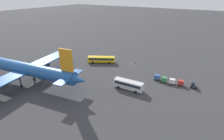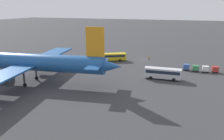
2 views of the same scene
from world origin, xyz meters
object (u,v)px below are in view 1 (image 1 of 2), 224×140
Objects in this scene: baggage_tug at (193,86)px; cargo_cart_green at (164,79)px; cargo_cart_red at (181,83)px; cargo_cart_blue at (157,77)px; shuttle_bus_near at (101,59)px; shuttle_bus_far at (129,84)px; worker_person at (135,62)px; airplane at (22,68)px; cargo_cart_white at (172,81)px.

baggage_tug is 1.24× the size of cargo_cart_green.
baggage_tug reaches higher than cargo_cart_red.
cargo_cart_red is 8.97m from cargo_cart_blue.
shuttle_bus_near is 32.16m from cargo_cart_green.
shuttle_bus_far is 6.12× the size of worker_person.
shuttle_bus_near is at bearing -4.72° from cargo_cart_red.
shuttle_bus_far is 5.08× the size of cargo_cart_green.
worker_person is 0.83× the size of cargo_cart_blue.
cargo_cart_green is at bearing 144.56° from shuttle_bus_near.
cargo_cart_green is at bearing -3.87° from baggage_tug.
cargo_cart_blue is at bearing 142.76° from worker_person.
shuttle_bus_far is 5.08× the size of cargo_cart_red.
cargo_cart_green reaches higher than worker_person.
shuttle_bus_near is 4.90× the size of baggage_tug.
shuttle_bus_far is 19.78m from cargo_cart_red.
airplane is 4.35× the size of shuttle_bus_near.
cargo_cart_blue is (8.97, 0.22, 0.00)m from cargo_cart_red.
cargo_cart_green is at bearing 170.24° from cargo_cart_blue.
baggage_tug is at bearing -173.26° from cargo_cart_green.
cargo_cart_blue is (-6.22, -12.43, -0.79)m from shuttle_bus_far.
cargo_cart_red is 6.03m from cargo_cart_green.
cargo_cart_red is at bearing -4.19° from baggage_tug.
baggage_tug is 1.24× the size of cargo_cart_white.
shuttle_bus_near reaches higher than baggage_tug.
cargo_cart_white is at bearing -138.18° from shuttle_bus_far.
cargo_cart_green is at bearing -130.50° from shuttle_bus_far.
baggage_tug is (-55.36, -29.44, -5.02)m from airplane.
shuttle_bus_near is 6.07× the size of cargo_cart_blue.
shuttle_bus_near is 42.25m from baggage_tug.
cargo_cart_white is at bearing -177.65° from cargo_cart_green.
shuttle_bus_far is at bearing 109.80° from worker_person.
cargo_cart_white is at bearing 145.34° from shuttle_bus_near.
airplane is at bearing 32.03° from cargo_cart_green.
cargo_cart_green is (10.24, 1.21, 0.25)m from baggage_tug.
shuttle_bus_far reaches higher than cargo_cart_red.
worker_person is at bearing -37.24° from cargo_cart_blue.
baggage_tug is 29.86m from worker_person.
cargo_cart_blue is at bearing 144.85° from shuttle_bus_near.
shuttle_bus_far is (-35.91, -16.31, -3.98)m from airplane.
shuttle_bus_near is 35.12m from cargo_cart_white.
baggage_tug is 10.31m from cargo_cart_green.
airplane is 62.90m from baggage_tug.
worker_person is at bearing -29.22° from cargo_cart_white.
cargo_cart_red is at bearing 155.15° from worker_person.
worker_person is 23.73m from cargo_cart_white.
airplane is 56.05m from cargo_cart_white.
airplane is 51.23m from cargo_cart_blue.
worker_person is at bearing -133.34° from airplane.
cargo_cart_red reaches higher than worker_person.
cargo_cart_green is (-31.92, 3.86, -0.65)m from shuttle_bus_near.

